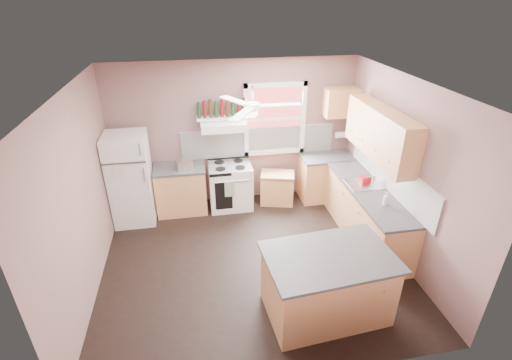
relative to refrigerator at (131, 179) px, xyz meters
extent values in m
plane|color=black|center=(1.89, -1.52, -0.82)|extent=(4.50, 4.50, 0.00)
plane|color=white|center=(1.89, -1.52, 1.88)|extent=(4.50, 4.50, 0.00)
cube|color=#7A5956|center=(1.89, 0.50, 0.53)|extent=(4.50, 0.05, 2.70)
cube|color=#7A5956|center=(4.16, -1.52, 0.53)|extent=(0.05, 4.00, 2.70)
cube|color=#7A5956|center=(-0.39, -1.52, 0.53)|extent=(0.05, 4.00, 2.70)
cube|color=white|center=(2.34, 0.46, 0.36)|extent=(2.90, 0.03, 0.55)
cube|color=white|center=(4.12, -1.22, 0.36)|extent=(0.03, 2.60, 0.55)
cube|color=maroon|center=(2.64, 0.46, 0.78)|extent=(1.00, 0.02, 1.20)
cube|color=white|center=(2.64, 0.43, 0.78)|extent=(1.16, 0.07, 1.36)
cube|color=white|center=(0.00, 0.00, 0.00)|extent=(0.70, 0.68, 1.64)
cube|color=tan|center=(0.83, 0.18, -0.39)|extent=(0.90, 0.60, 0.86)
cube|color=#3D3D3F|center=(0.83, 0.18, 0.06)|extent=(0.92, 0.62, 0.04)
cube|color=silver|center=(0.93, 0.09, 0.17)|extent=(0.31, 0.23, 0.18)
cube|color=white|center=(1.74, 0.18, -0.39)|extent=(0.79, 0.64, 0.86)
cube|color=white|center=(1.66, 0.23, 0.80)|extent=(0.78, 0.50, 0.14)
cube|color=white|center=(1.66, 0.35, 0.90)|extent=(0.90, 0.26, 0.03)
cube|color=tan|center=(2.65, 0.15, -0.51)|extent=(0.71, 0.56, 0.62)
cube|color=tan|center=(3.64, 0.18, -0.39)|extent=(1.00, 0.60, 0.86)
cube|color=tan|center=(3.84, -1.22, -0.39)|extent=(0.60, 2.20, 0.86)
cube|color=#3D3D3F|center=(3.64, 0.18, 0.06)|extent=(1.02, 0.62, 0.04)
cube|color=#3D3D3F|center=(3.83, -1.22, 0.06)|extent=(0.62, 2.22, 0.04)
cube|color=silver|center=(3.83, -1.02, 0.08)|extent=(0.55, 0.45, 0.03)
cylinder|color=silver|center=(3.99, -1.02, 0.15)|extent=(0.03, 0.03, 0.14)
cube|color=tan|center=(3.97, -1.02, 0.96)|extent=(0.33, 1.80, 0.76)
cube|color=tan|center=(3.84, 0.31, 1.08)|extent=(0.60, 0.33, 0.52)
cylinder|color=white|center=(3.96, 0.34, 0.43)|extent=(0.26, 0.12, 0.12)
cube|color=tan|center=(2.64, -2.66, -0.39)|extent=(1.54, 1.05, 0.86)
cube|color=#3D3D3F|center=(2.64, -2.66, 0.06)|extent=(1.64, 1.14, 0.04)
cylinder|color=white|center=(1.89, -1.52, 1.63)|extent=(0.20, 0.20, 0.08)
imported|color=silver|center=(3.84, -1.70, 0.19)|extent=(0.12, 0.12, 0.22)
cube|color=#B20F15|center=(3.87, -0.95, 0.13)|extent=(0.20, 0.15, 0.10)
cylinder|color=#143819|center=(1.26, 0.35, 1.05)|extent=(0.06, 0.06, 0.27)
cylinder|color=#590F0F|center=(1.36, 0.35, 1.06)|extent=(0.06, 0.06, 0.29)
cylinder|color=#3F230F|center=(1.46, 0.35, 1.07)|extent=(0.06, 0.06, 0.31)
cylinder|color=#143819|center=(1.56, 0.35, 1.05)|extent=(0.06, 0.06, 0.27)
cylinder|color=#590F0F|center=(1.66, 0.35, 1.06)|extent=(0.06, 0.06, 0.29)
cylinder|color=#3F230F|center=(1.76, 0.35, 1.07)|extent=(0.06, 0.06, 0.31)
cylinder|color=#143819|center=(1.86, 0.35, 1.05)|extent=(0.06, 0.06, 0.27)
cylinder|color=#590F0F|center=(1.96, 0.35, 1.06)|extent=(0.06, 0.06, 0.29)
cylinder|color=#3F230F|center=(2.06, 0.35, 1.07)|extent=(0.06, 0.06, 0.31)
camera|label=1|loc=(1.14, -5.98, 2.95)|focal=26.00mm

